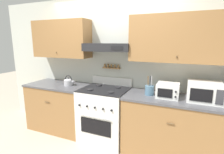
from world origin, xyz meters
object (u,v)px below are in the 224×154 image
object	(u,v)px
microwave	(204,92)
toaster_oven	(168,90)
tea_kettle	(69,82)
utensil_crock	(149,90)
stove_range	(105,114)

from	to	relation	value
microwave	toaster_oven	bearing A→B (deg)	-177.70
tea_kettle	toaster_oven	bearing A→B (deg)	-0.05
utensil_crock	toaster_oven	distance (m)	0.28
stove_range	utensil_crock	size ratio (longest dim) A/B	3.58
utensil_crock	toaster_oven	xyz separation A→B (m)	(0.28, -0.00, 0.03)
stove_range	utensil_crock	world-z (taller)	utensil_crock
stove_range	microwave	bearing A→B (deg)	1.49
stove_range	tea_kettle	distance (m)	0.92
toaster_oven	utensil_crock	bearing A→B (deg)	179.64
utensil_crock	tea_kettle	bearing A→B (deg)	-180.00
tea_kettle	microwave	size ratio (longest dim) A/B	0.50
microwave	toaster_oven	size ratio (longest dim) A/B	1.34
stove_range	utensil_crock	bearing A→B (deg)	1.63
tea_kettle	toaster_oven	world-z (taller)	toaster_oven
stove_range	tea_kettle	size ratio (longest dim) A/B	4.92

